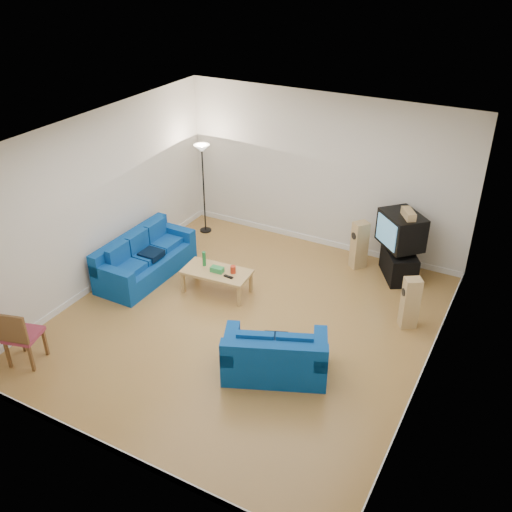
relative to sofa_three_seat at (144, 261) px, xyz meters
The scene contains 16 objects.
room 2.81m from the sofa_three_seat, 10.49° to the right, with size 6.01×6.51×3.21m.
sofa_three_seat is the anchor object (origin of this frame).
sofa_loveseat 3.77m from the sofa_three_seat, 21.49° to the right, with size 1.74×1.39×0.77m.
coffee_table 1.57m from the sofa_three_seat, ahead, with size 1.28×0.71×0.45m.
bottle 1.31m from the sofa_three_seat, ahead, with size 0.07×0.07×0.28m, color #197233.
tissue_box 1.61m from the sofa_three_seat, ahead, with size 0.23×0.13×0.10m, color green.
red_canister 1.89m from the sofa_three_seat, ahead, with size 0.10×0.10×0.14m, color red.
remote 1.87m from the sofa_three_seat, ahead, with size 0.18×0.06×0.02m, color black.
tv_stand 4.88m from the sofa_three_seat, 27.33° to the left, with size 0.91×0.50×0.56m, color black.
av_receiver 4.86m from the sofa_three_seat, 27.53° to the left, with size 0.41×0.33×0.10m, color black.
television 4.90m from the sofa_three_seat, 28.10° to the left, with size 1.02×1.02×0.64m.
centre_speaker 5.02m from the sofa_three_seat, 26.51° to the left, with size 0.41×0.16×0.14m, color tan.
speaker_left 4.18m from the sofa_three_seat, 32.41° to the left, with size 0.35×0.36×0.97m.
speaker_right 4.99m from the sofa_three_seat, ahead, with size 0.34×0.33×0.92m.
floor_lamp 2.51m from the sofa_three_seat, 89.20° to the left, with size 0.34×0.34×1.99m.
dining_chair 3.00m from the sofa_three_seat, 89.03° to the right, with size 0.59×0.59×1.00m.
Camera 1 is at (3.91, -6.85, 5.76)m, focal length 40.00 mm.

